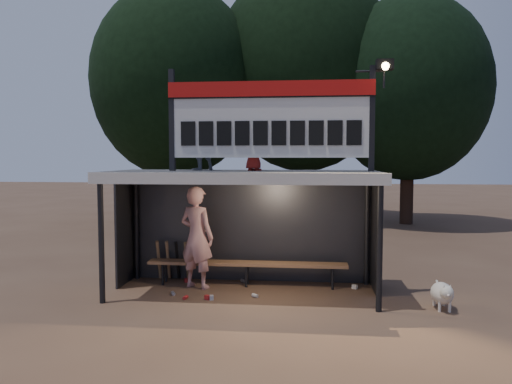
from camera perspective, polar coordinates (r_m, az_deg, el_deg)
ground at (r=9.67m, az=-1.46°, el=-11.46°), size 80.00×80.00×0.00m
player at (r=9.92m, az=-6.79°, el=-5.14°), size 0.86×0.73×2.01m
child_a at (r=9.82m, az=-6.49°, el=5.81°), size 0.70×0.69×1.14m
child_b at (r=9.54m, az=-0.22°, el=4.97°), size 0.49×0.44×0.84m
dugout_shelter at (r=9.59m, az=-1.29°, el=-0.38°), size 5.10×2.08×2.32m
scoreboard_assembly at (r=9.29m, az=1.95°, el=8.61°), size 4.10×0.27×1.99m
bench at (r=10.10m, az=-1.05°, el=-8.26°), size 4.00×0.35×0.48m
tree_left at (r=20.15m, az=-9.26°, el=12.33°), size 6.46×6.46×9.27m
tree_mid at (r=21.05m, az=5.51°, el=13.79°), size 7.22×7.22×10.36m
tree_right at (r=20.27m, az=17.07°, el=11.23°), size 6.08×6.08×8.72m
dog at (r=9.17m, az=20.55°, el=-10.78°), size 0.36×0.81×0.49m
bats at (r=10.67m, az=-9.49°, el=-7.67°), size 0.67×0.35×0.84m
litter at (r=9.69m, az=-3.19°, el=-11.20°), size 3.54×1.43×0.08m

